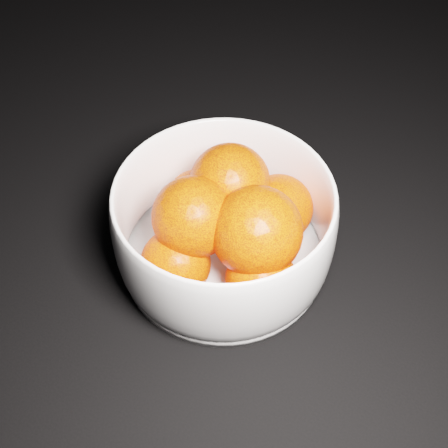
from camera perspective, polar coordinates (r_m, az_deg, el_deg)
The scene contains 3 objects.
ground at distance 0.81m, azimuth 5.27°, elevation 10.97°, with size 3.00×3.00×0.00m, color black.
bowl at distance 0.59m, azimuth 0.00°, elevation -0.32°, with size 0.21×0.21×0.10m.
orange_pile at distance 0.58m, azimuth 0.57°, elevation 0.12°, with size 0.17×0.18×0.11m.
Camera 1 is at (0.28, -0.57, 0.50)m, focal length 50.00 mm.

